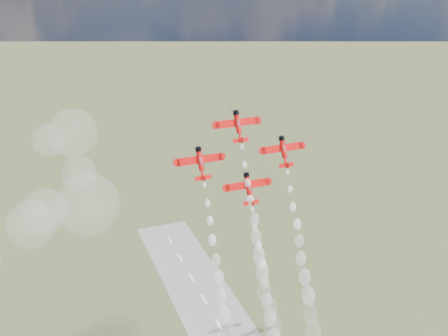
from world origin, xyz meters
name	(u,v)px	position (x,y,z in m)	size (l,w,h in m)	color
plane_lead	(238,126)	(-10.06, 5.66, 108.04)	(13.46, 6.80, 8.90)	red
plane_left	(201,163)	(-23.24, 1.51, 99.80)	(13.46, 6.80, 8.90)	red
plane_right	(284,151)	(3.12, 1.51, 99.80)	(13.46, 6.80, 8.90)	red
plane_slot	(249,188)	(-10.06, -2.64, 91.55)	(13.46, 6.80, 8.90)	red
smoke_trail_lead	(268,303)	(-9.97, -17.69, 61.41)	(5.32, 29.21, 55.50)	white
smoke_trail_right	(313,324)	(3.15, -21.53, 53.03)	(5.43, 28.65, 55.46)	white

